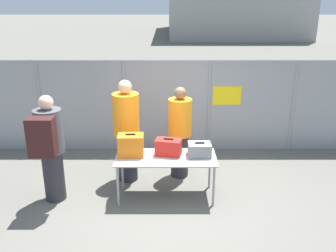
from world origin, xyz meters
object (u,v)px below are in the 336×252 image
object	(u,v)px
suitcase_orange	(132,145)
traveler_hooded	(51,145)
suitcase_grey	(201,150)
suitcase_red	(170,147)
security_worker_far	(128,130)
utility_trailer	(260,114)
inspection_table	(167,160)
security_worker_near	(181,131)

from	to	relation	value
suitcase_orange	traveler_hooded	world-z (taller)	traveler_hooded
suitcase_grey	traveler_hooded	xyz separation A→B (m)	(-2.40, -0.18, 0.15)
suitcase_orange	suitcase_red	size ratio (longest dim) A/B	0.94
traveler_hooded	security_worker_far	xyz separation A→B (m)	(1.14, 0.77, -0.02)
suitcase_red	suitcase_grey	size ratio (longest dim) A/B	1.20
suitcase_red	traveler_hooded	world-z (taller)	traveler_hooded
security_worker_far	suitcase_red	bearing A→B (deg)	121.62
suitcase_orange	suitcase_grey	xyz separation A→B (m)	(1.13, -0.02, -0.07)
suitcase_red	suitcase_grey	xyz separation A→B (m)	(0.51, -0.04, -0.03)
suitcase_grey	utility_trailer	size ratio (longest dim) A/B	0.10
traveler_hooded	security_worker_far	distance (m)	1.38
suitcase_orange	suitcase_red	xyz separation A→B (m)	(0.62, 0.02, -0.04)
inspection_table	utility_trailer	xyz separation A→B (m)	(2.28, 3.26, -0.25)
inspection_table	security_worker_far	bearing A→B (deg)	138.16
suitcase_orange	suitcase_red	world-z (taller)	suitcase_orange
suitcase_orange	security_worker_far	xyz separation A→B (m)	(-0.13, 0.57, 0.06)
traveler_hooded	inspection_table	bearing A→B (deg)	-10.74
suitcase_red	utility_trailer	distance (m)	3.91
suitcase_red	security_worker_near	world-z (taller)	security_worker_near
security_worker_far	suitcase_grey	bearing A→B (deg)	132.85
security_worker_near	utility_trailer	bearing A→B (deg)	-110.35
suitcase_orange	security_worker_near	size ratio (longest dim) A/B	0.25
suitcase_orange	security_worker_near	xyz separation A→B (m)	(0.83, 0.72, -0.02)
suitcase_grey	suitcase_red	bearing A→B (deg)	175.55
utility_trailer	suitcase_grey	bearing A→B (deg)	-118.16
suitcase_red	utility_trailer	world-z (taller)	suitcase_red
suitcase_red	traveler_hooded	xyz separation A→B (m)	(-1.89, -0.22, 0.12)
suitcase_red	security_worker_near	size ratio (longest dim) A/B	0.27
suitcase_orange	security_worker_near	distance (m)	1.09
suitcase_red	security_worker_far	distance (m)	0.93
utility_trailer	suitcase_red	bearing A→B (deg)	-125.07
suitcase_grey	suitcase_orange	bearing A→B (deg)	179.07
traveler_hooded	utility_trailer	distance (m)	5.38
suitcase_orange	suitcase_grey	bearing A→B (deg)	-0.93
suitcase_grey	security_worker_near	bearing A→B (deg)	112.20
suitcase_orange	suitcase_grey	size ratio (longest dim) A/B	1.13
security_worker_far	inspection_table	bearing A→B (deg)	116.08
inspection_table	suitcase_red	bearing A→B (deg)	62.46
suitcase_orange	traveler_hooded	distance (m)	1.29
suitcase_orange	traveler_hooded	bearing A→B (deg)	-170.98
utility_trailer	suitcase_orange	bearing A→B (deg)	-131.66
suitcase_grey	security_worker_near	world-z (taller)	security_worker_near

